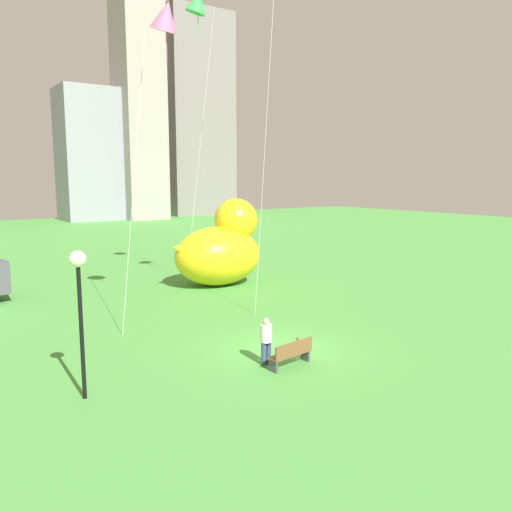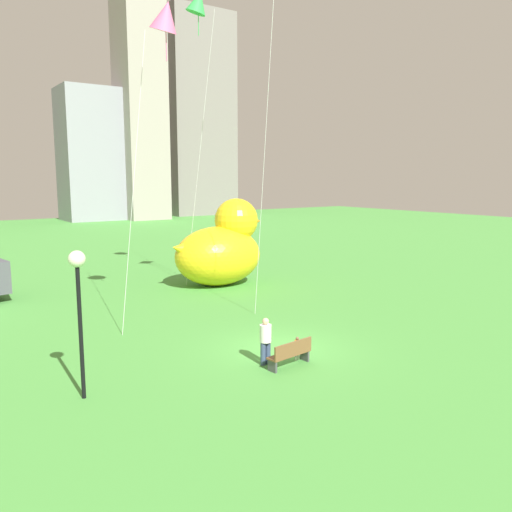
% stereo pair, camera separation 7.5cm
% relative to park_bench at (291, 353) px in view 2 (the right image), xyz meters
% --- Properties ---
extents(ground_plane, '(140.00, 140.00, 0.00)m').
position_rel_park_bench_xyz_m(ground_plane, '(0.82, 1.65, -0.48)').
color(ground_plane, '#4A973E').
extents(park_bench, '(1.79, 0.68, 0.90)m').
position_rel_park_bench_xyz_m(park_bench, '(0.00, 0.00, 0.00)').
color(park_bench, brown).
rests_on(park_bench, ground).
extents(person_adult, '(0.40, 0.40, 1.64)m').
position_rel_park_bench_xyz_m(person_adult, '(-0.57, 0.67, 0.42)').
color(person_adult, '#38476B').
rests_on(person_adult, ground).
extents(person_child, '(0.20, 0.20, 0.84)m').
position_rel_park_bench_xyz_m(person_child, '(0.60, 0.38, -0.02)').
color(person_child, silver).
rests_on(person_child, ground).
extents(giant_inflatable_duck, '(6.18, 3.96, 5.12)m').
position_rel_park_bench_xyz_m(giant_inflatable_duck, '(5.10, 13.02, 1.70)').
color(giant_inflatable_duck, yellow).
rests_on(giant_inflatable_duck, ground).
extents(lamppost, '(0.48, 0.48, 4.34)m').
position_rel_park_bench_xyz_m(lamppost, '(-6.52, 1.46, 2.89)').
color(lamppost, black).
rests_on(lamppost, ground).
extents(city_skyline, '(65.01, 16.42, 37.92)m').
position_rel_park_bench_xyz_m(city_skyline, '(8.16, 64.97, 16.39)').
color(city_skyline, gray).
rests_on(city_skyline, ground).
extents(kite_green, '(2.15, 2.16, 16.33)m').
position_rel_park_bench_xyz_m(kite_green, '(3.69, 12.82, 15.12)').
color(kite_green, silver).
rests_on(kite_green, ground).
extents(kite_pink, '(3.00, 3.09, 13.32)m').
position_rel_park_bench_xyz_m(kite_pink, '(-1.20, 6.59, 12.12)').
color(kite_pink, silver).
rests_on(kite_pink, ground).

